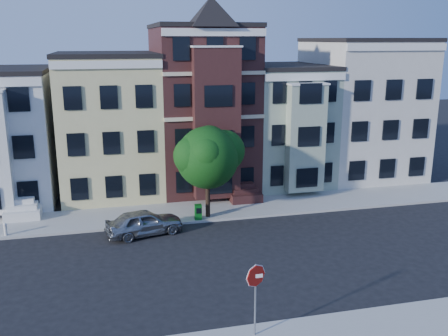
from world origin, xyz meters
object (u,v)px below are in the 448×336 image
object	(u,v)px
newspaper_box	(198,212)
fire_hydrant	(6,230)
street_tree	(207,162)
parked_car	(144,222)
stop_sign	(255,296)

from	to	relation	value
newspaper_box	fire_hydrant	world-z (taller)	newspaper_box
street_tree	newspaper_box	world-z (taller)	street_tree
parked_car	newspaper_box	distance (m)	3.78
newspaper_box	stop_sign	world-z (taller)	stop_sign
street_tree	newspaper_box	xyz separation A→B (m)	(-0.71, -0.39, -3.13)
newspaper_box	fire_hydrant	size ratio (longest dim) A/B	1.61
parked_car	newspaper_box	bearing A→B (deg)	-81.06
street_tree	parked_car	world-z (taller)	street_tree
street_tree	parked_car	xyz separation A→B (m)	(-4.21, -1.80, -3.00)
street_tree	stop_sign	bearing A→B (deg)	-94.22
street_tree	newspaper_box	distance (m)	3.23
street_tree	fire_hydrant	bearing A→B (deg)	-178.33
fire_hydrant	stop_sign	distance (m)	17.21
newspaper_box	stop_sign	distance (m)	13.10
street_tree	fire_hydrant	xyz separation A→B (m)	(-12.09, -0.35, -3.31)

